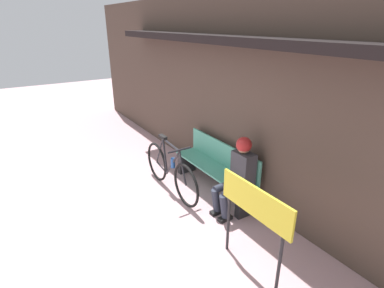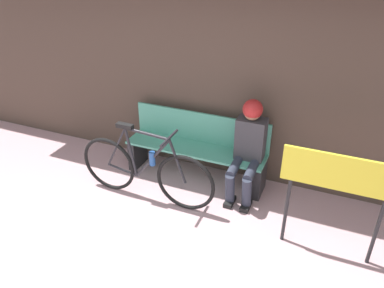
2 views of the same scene
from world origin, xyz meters
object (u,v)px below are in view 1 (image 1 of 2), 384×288
(bicycle, at_px, (170,171))
(signboard, at_px, (254,208))
(park_bench_near, at_px, (216,168))
(person_seated, at_px, (238,171))

(bicycle, distance_m, signboard, 2.12)
(park_bench_near, relative_size, signboard, 1.61)
(park_bench_near, bearing_deg, person_seated, -9.17)
(park_bench_near, xyz_separation_m, signboard, (1.70, -0.76, 0.45))
(park_bench_near, relative_size, bicycle, 1.04)
(person_seated, xyz_separation_m, signboard, (1.01, -0.65, 0.16))
(bicycle, bearing_deg, person_seated, 28.25)
(park_bench_near, distance_m, signboard, 1.91)
(park_bench_near, bearing_deg, signboard, -24.17)
(bicycle, relative_size, signboard, 1.55)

